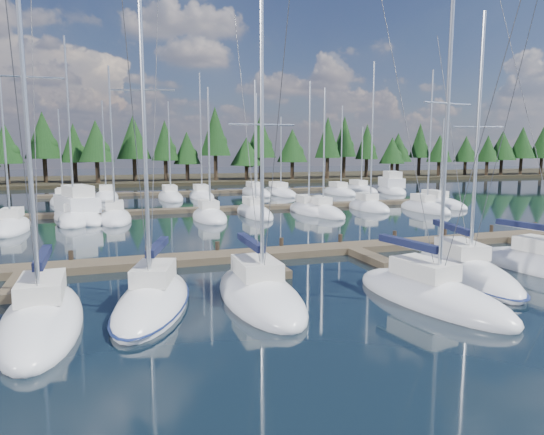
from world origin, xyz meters
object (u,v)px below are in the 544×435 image
object	(u,v)px
front_sailboat_2	(259,294)
front_sailboat_4	(464,271)
main_dock	(352,250)
front_sailboat_3	(430,295)
motor_yacht_left	(77,214)
front_sailboat_1	(153,301)
front_sailboat_0	(42,318)
motor_yacht_right	(391,189)

from	to	relation	value
front_sailboat_2	front_sailboat_4	world-z (taller)	front_sailboat_4
main_dock	front_sailboat_4	xyz separation A→B (m)	(2.70, -6.69, 0.07)
front_sailboat_3	motor_yacht_left	size ratio (longest dim) A/B	1.35
front_sailboat_1	front_sailboat_3	xyz separation A→B (m)	(10.96, -2.82, -0.01)
front_sailboat_4	main_dock	bearing A→B (deg)	112.02
main_dock	motor_yacht_left	xyz separation A→B (m)	(-16.77, 20.50, 0.35)
main_dock	front_sailboat_0	xyz separation A→B (m)	(-16.32, -7.60, 0.10)
front_sailboat_3	motor_yacht_left	bearing A→B (deg)	117.01
main_dock	front_sailboat_0	size ratio (longest dim) A/B	2.81
front_sailboat_4	motor_yacht_right	world-z (taller)	front_sailboat_4
motor_yacht_left	front_sailboat_3	bearing A→B (deg)	-62.99
front_sailboat_0	front_sailboat_1	distance (m)	4.01
motor_yacht_right	front_sailboat_1	bearing A→B (deg)	-131.40
main_dock	front_sailboat_1	bearing A→B (deg)	-151.44
front_sailboat_1	front_sailboat_4	distance (m)	15.11
front_sailboat_0	front_sailboat_4	distance (m)	19.05
front_sailboat_3	motor_yacht_left	distance (m)	33.76
front_sailboat_0	motor_yacht_left	xyz separation A→B (m)	(-0.45, 28.10, 0.25)
front_sailboat_0	motor_yacht_left	size ratio (longest dim) A/B	1.45
front_sailboat_0	motor_yacht_right	world-z (taller)	front_sailboat_0
main_dock	front_sailboat_3	size ratio (longest dim) A/B	3.02
front_sailboat_4	motor_yacht_right	bearing A→B (deg)	62.12
front_sailboat_0	front_sailboat_2	size ratio (longest dim) A/B	1.19
main_dock	motor_yacht_left	world-z (taller)	motor_yacht_left
front_sailboat_0	front_sailboat_3	world-z (taller)	front_sailboat_0
front_sailboat_2	front_sailboat_3	size ratio (longest dim) A/B	0.90
front_sailboat_1	front_sailboat_2	bearing A→B (deg)	-5.61
front_sailboat_3	motor_yacht_right	xyz separation A→B (m)	(26.72, 45.58, 0.26)
front_sailboat_1	front_sailboat_2	world-z (taller)	front_sailboat_1
front_sailboat_2	front_sailboat_3	distance (m)	7.08
front_sailboat_1	main_dock	bearing A→B (deg)	28.56
front_sailboat_3	front_sailboat_4	world-z (taller)	front_sailboat_3
front_sailboat_2	front_sailboat_4	distance (m)	10.82
front_sailboat_3	motor_yacht_right	world-z (taller)	front_sailboat_3
front_sailboat_1	motor_yacht_left	xyz separation A→B (m)	(-4.37, 27.25, 0.25)
front_sailboat_4	motor_yacht_right	size ratio (longest dim) A/B	1.24
main_dock	front_sailboat_3	xyz separation A→B (m)	(-1.44, -9.57, 0.09)
main_dock	front_sailboat_2	size ratio (longest dim) A/B	3.35
motor_yacht_left	front_sailboat_0	bearing A→B (deg)	-89.08
front_sailboat_0	front_sailboat_3	size ratio (longest dim) A/B	1.07
front_sailboat_0	front_sailboat_2	bearing A→B (deg)	2.92
front_sailboat_2	motor_yacht_left	world-z (taller)	front_sailboat_2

